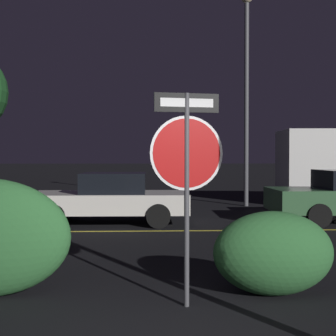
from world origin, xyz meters
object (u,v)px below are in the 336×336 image
object	(u,v)px
street_lamp	(247,74)
passing_car_2	(111,198)
stop_sign	(187,157)
hedge_bush_2	(273,253)

from	to	relation	value
street_lamp	passing_car_2	bearing A→B (deg)	-137.09
stop_sign	street_lamp	distance (m)	11.92
passing_car_2	street_lamp	world-z (taller)	street_lamp
passing_car_2	hedge_bush_2	bearing A→B (deg)	-157.83
hedge_bush_2	passing_car_2	xyz separation A→B (m)	(-2.56, 6.55, 0.14)
street_lamp	hedge_bush_2	bearing A→B (deg)	-100.24
stop_sign	passing_car_2	size ratio (longest dim) A/B	0.58
hedge_bush_2	street_lamp	world-z (taller)	street_lamp
hedge_bush_2	street_lamp	bearing A→B (deg)	79.76
stop_sign	hedge_bush_2	distance (m)	1.71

